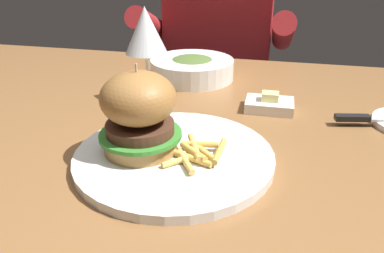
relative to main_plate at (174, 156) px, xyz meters
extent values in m
cube|color=brown|center=(-0.04, 0.10, -0.03)|extent=(1.45, 0.97, 0.04)
cylinder|color=brown|center=(-0.70, 0.53, -0.40)|extent=(0.06, 0.06, 0.70)
cylinder|color=white|center=(0.00, 0.00, 0.00)|extent=(0.29, 0.29, 0.01)
cylinder|color=#B78447|center=(-0.05, 0.00, 0.02)|extent=(0.11, 0.11, 0.02)
cylinder|color=#38842D|center=(-0.05, 0.00, 0.03)|extent=(0.12, 0.12, 0.01)
cylinder|color=#4C2D1E|center=(-0.05, 0.00, 0.04)|extent=(0.10, 0.10, 0.02)
ellipsoid|color=#9C6A35|center=(-0.05, 0.00, 0.09)|extent=(0.11, 0.11, 0.08)
cylinder|color=#CCB78C|center=(-0.05, 0.00, 0.11)|extent=(0.00, 0.00, 0.05)
cylinder|color=#EABC5B|center=(0.02, -0.03, 0.01)|extent=(0.05, 0.05, 0.01)
cylinder|color=#E0B251|center=(0.04, 0.00, 0.01)|extent=(0.05, 0.05, 0.01)
cylinder|color=#EABC5B|center=(0.03, -0.03, 0.01)|extent=(0.04, 0.06, 0.01)
cylinder|color=#E0B251|center=(0.03, -0.02, 0.01)|extent=(0.06, 0.03, 0.01)
cylinder|color=gold|center=(0.04, 0.01, 0.02)|extent=(0.05, 0.02, 0.01)
cylinder|color=gold|center=(0.07, 0.00, 0.02)|extent=(0.01, 0.07, 0.01)
cylinder|color=#E0B251|center=(0.03, -0.01, 0.02)|extent=(0.05, 0.04, 0.01)
cylinder|color=#EABC5B|center=(0.03, 0.00, 0.02)|extent=(0.04, 0.07, 0.01)
cylinder|color=silver|center=(-0.12, 0.23, -0.01)|extent=(0.07, 0.07, 0.00)
cylinder|color=silver|center=(-0.12, 0.23, 0.04)|extent=(0.01, 0.01, 0.10)
cone|color=silver|center=(-0.12, 0.23, 0.14)|extent=(0.08, 0.08, 0.09)
cube|color=black|center=(0.27, 0.19, 0.01)|extent=(0.06, 0.03, 0.01)
cube|color=white|center=(0.13, 0.23, 0.00)|extent=(0.09, 0.07, 0.02)
cube|color=#F4E58C|center=(0.13, 0.23, 0.02)|extent=(0.03, 0.03, 0.02)
cylinder|color=white|center=(-0.06, 0.38, 0.02)|extent=(0.20, 0.20, 0.05)
ellipsoid|color=#4C662D|center=(-0.06, 0.38, 0.03)|extent=(0.11, 0.11, 0.02)
cube|color=#282833|center=(-0.08, 0.87, -0.52)|extent=(0.30, 0.22, 0.46)
cube|color=maroon|center=(-0.08, 0.87, -0.03)|extent=(0.36, 0.20, 0.52)
cylinder|color=maroon|center=(-0.30, 0.79, 0.03)|extent=(0.07, 0.34, 0.18)
cylinder|color=maroon|center=(0.14, 0.79, 0.03)|extent=(0.07, 0.34, 0.18)
camera|label=1|loc=(0.14, -0.46, 0.28)|focal=35.00mm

